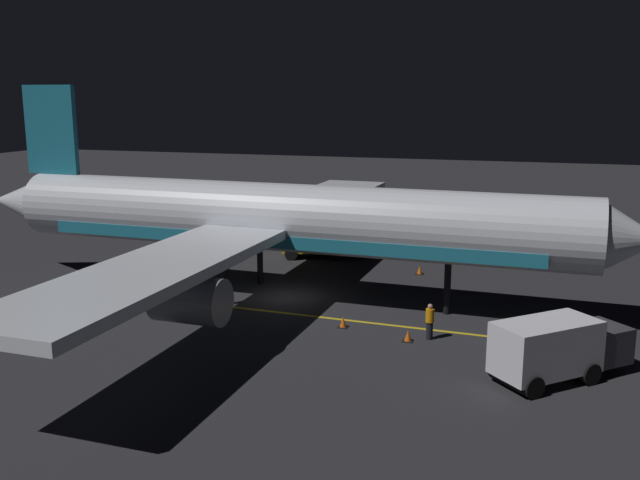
{
  "coord_description": "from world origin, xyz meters",
  "views": [
    {
      "loc": [
        35.85,
        13.5,
        11.35
      ],
      "look_at": [
        0.0,
        2.0,
        3.5
      ],
      "focal_mm": 39.05,
      "sensor_mm": 36.0,
      "label": 1
    }
  ],
  "objects_px": {
    "catering_truck": "(322,240)",
    "ground_crew_worker": "(430,321)",
    "traffic_cone_near_right": "(343,322)",
    "traffic_cone_near_left": "(408,336)",
    "traffic_cone_under_wing": "(420,270)",
    "baggage_truck": "(557,349)",
    "airliner": "(275,220)"
  },
  "relations": [
    {
      "from": "catering_truck",
      "to": "traffic_cone_near_right",
      "type": "xyz_separation_m",
      "value": [
        14.35,
        5.66,
        -1.01
      ]
    },
    {
      "from": "baggage_truck",
      "to": "catering_truck",
      "type": "distance_m",
      "value": 23.84
    },
    {
      "from": "baggage_truck",
      "to": "ground_crew_worker",
      "type": "distance_m",
      "value": 6.5
    },
    {
      "from": "catering_truck",
      "to": "traffic_cone_near_right",
      "type": "height_order",
      "value": "catering_truck"
    },
    {
      "from": "ground_crew_worker",
      "to": "traffic_cone_near_right",
      "type": "xyz_separation_m",
      "value": [
        -0.4,
        -4.37,
        -0.64
      ]
    },
    {
      "from": "airliner",
      "to": "traffic_cone_near_left",
      "type": "distance_m",
      "value": 10.81
    },
    {
      "from": "ground_crew_worker",
      "to": "traffic_cone_near_right",
      "type": "bearing_deg",
      "value": -95.26
    },
    {
      "from": "catering_truck",
      "to": "ground_crew_worker",
      "type": "xyz_separation_m",
      "value": [
        14.75,
        10.03,
        -0.37
      ]
    },
    {
      "from": "ground_crew_worker",
      "to": "traffic_cone_under_wing",
      "type": "relative_size",
      "value": 3.16
    },
    {
      "from": "traffic_cone_near_right",
      "to": "traffic_cone_under_wing",
      "type": "distance_m",
      "value": 11.76
    },
    {
      "from": "baggage_truck",
      "to": "airliner",
      "type": "bearing_deg",
      "value": -116.8
    },
    {
      "from": "catering_truck",
      "to": "traffic_cone_near_left",
      "type": "distance_m",
      "value": 17.88
    },
    {
      "from": "baggage_truck",
      "to": "catering_truck",
      "type": "xyz_separation_m",
      "value": [
        -17.98,
        -15.66,
        -0.04
      ]
    },
    {
      "from": "catering_truck",
      "to": "traffic_cone_near_left",
      "type": "relative_size",
      "value": 11.88
    },
    {
      "from": "traffic_cone_near_right",
      "to": "catering_truck",
      "type": "bearing_deg",
      "value": -158.48
    },
    {
      "from": "catering_truck",
      "to": "traffic_cone_near_right",
      "type": "bearing_deg",
      "value": 21.52
    },
    {
      "from": "baggage_truck",
      "to": "traffic_cone_near_left",
      "type": "relative_size",
      "value": 10.54
    },
    {
      "from": "airliner",
      "to": "traffic_cone_near_left",
      "type": "bearing_deg",
      "value": 59.71
    },
    {
      "from": "ground_crew_worker",
      "to": "traffic_cone_under_wing",
      "type": "height_order",
      "value": "ground_crew_worker"
    },
    {
      "from": "traffic_cone_near_right",
      "to": "traffic_cone_near_left",
      "type": "bearing_deg",
      "value": 73.83
    },
    {
      "from": "airliner",
      "to": "traffic_cone_under_wing",
      "type": "distance_m",
      "value": 11.14
    },
    {
      "from": "airliner",
      "to": "ground_crew_worker",
      "type": "relative_size",
      "value": 23.13
    },
    {
      "from": "airliner",
      "to": "traffic_cone_under_wing",
      "type": "bearing_deg",
      "value": 137.48
    },
    {
      "from": "catering_truck",
      "to": "traffic_cone_under_wing",
      "type": "height_order",
      "value": "catering_truck"
    },
    {
      "from": "traffic_cone_near_right",
      "to": "baggage_truck",
      "type": "bearing_deg",
      "value": 70.06
    },
    {
      "from": "catering_truck",
      "to": "ground_crew_worker",
      "type": "relative_size",
      "value": 3.76
    },
    {
      "from": "ground_crew_worker",
      "to": "traffic_cone_under_wing",
      "type": "bearing_deg",
      "value": -168.09
    },
    {
      "from": "airliner",
      "to": "traffic_cone_near_left",
      "type": "relative_size",
      "value": 73.16
    },
    {
      "from": "catering_truck",
      "to": "traffic_cone_under_wing",
      "type": "bearing_deg",
      "value": 69.98
    },
    {
      "from": "traffic_cone_near_left",
      "to": "ground_crew_worker",
      "type": "bearing_deg",
      "value": 123.36
    },
    {
      "from": "catering_truck",
      "to": "traffic_cone_under_wing",
      "type": "xyz_separation_m",
      "value": [
        2.73,
        7.49,
        -1.01
      ]
    },
    {
      "from": "traffic_cone_near_left",
      "to": "traffic_cone_under_wing",
      "type": "height_order",
      "value": "same"
    }
  ]
}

